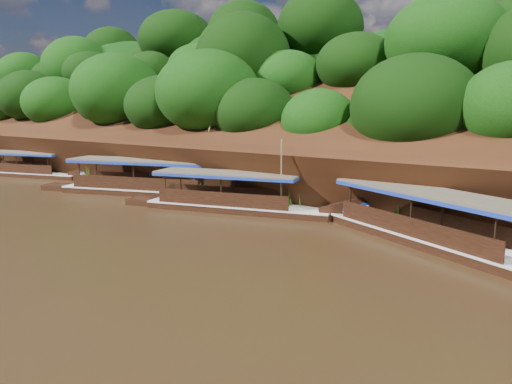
{
  "coord_description": "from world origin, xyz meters",
  "views": [
    {
      "loc": [
        16.95,
        -16.5,
        6.59
      ],
      "look_at": [
        -0.67,
        7.0,
        1.54
      ],
      "focal_mm": 35.0,
      "sensor_mm": 36.0,
      "label": 1
    }
  ],
  "objects_px": {
    "boat_1": "(249,204)",
    "boat_2": "(162,188)",
    "boat_3": "(37,171)",
    "boat_0": "(454,240)"
  },
  "relations": [
    {
      "from": "boat_1",
      "to": "boat_3",
      "type": "relative_size",
      "value": 1.1
    },
    {
      "from": "boat_1",
      "to": "boat_2",
      "type": "bearing_deg",
      "value": 158.17
    },
    {
      "from": "boat_0",
      "to": "boat_3",
      "type": "relative_size",
      "value": 1.2
    },
    {
      "from": "boat_3",
      "to": "boat_2",
      "type": "bearing_deg",
      "value": -16.71
    },
    {
      "from": "boat_0",
      "to": "boat_1",
      "type": "distance_m",
      "value": 12.91
    },
    {
      "from": "boat_0",
      "to": "boat_3",
      "type": "distance_m",
      "value": 38.76
    },
    {
      "from": "boat_2",
      "to": "boat_1",
      "type": "bearing_deg",
      "value": -24.78
    },
    {
      "from": "boat_1",
      "to": "boat_2",
      "type": "xyz_separation_m",
      "value": [
        -8.84,
        0.83,
        0.04
      ]
    },
    {
      "from": "boat_1",
      "to": "boat_2",
      "type": "distance_m",
      "value": 8.88
    },
    {
      "from": "boat_2",
      "to": "boat_3",
      "type": "bearing_deg",
      "value": 161.27
    }
  ]
}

